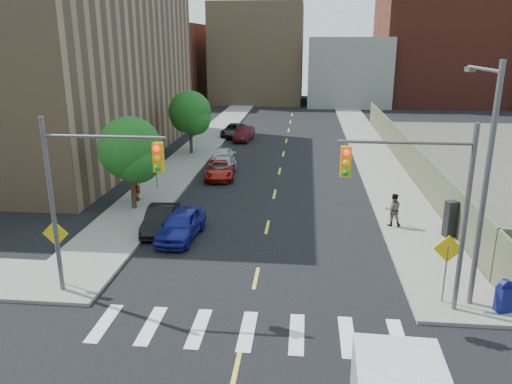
% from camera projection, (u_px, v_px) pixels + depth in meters
% --- Properties ---
extents(sidewalk_nw, '(3.50, 73.00, 0.15)m').
position_uv_depth(sidewalk_nw, '(216.00, 132.00, 53.57)').
color(sidewalk_nw, gray).
rests_on(sidewalk_nw, ground).
extents(sidewalk_ne, '(3.50, 73.00, 0.15)m').
position_uv_depth(sidewalk_ne, '(362.00, 135.00, 52.08)').
color(sidewalk_ne, gray).
rests_on(sidewalk_ne, ground).
extents(fence_north, '(0.12, 44.00, 2.50)m').
position_uv_depth(fence_north, '(405.00, 152.00, 38.72)').
color(fence_north, '#666949').
rests_on(fence_north, ground).
extents(building_nw, '(22.00, 30.00, 16.00)m').
position_uv_depth(building_nw, '(21.00, 60.00, 41.68)').
color(building_nw, '#8C6B4C').
rests_on(building_nw, ground).
extents(bg_bldg_west, '(14.00, 18.00, 12.00)m').
position_uv_depth(bg_bldg_west, '(159.00, 63.00, 80.32)').
color(bg_bldg_west, '#592319').
rests_on(bg_bldg_west, ground).
extents(bg_bldg_midwest, '(14.00, 16.00, 15.00)m').
position_uv_depth(bg_bldg_midwest, '(259.00, 53.00, 80.25)').
color(bg_bldg_midwest, '#8C6B4C').
rests_on(bg_bldg_midwest, ground).
extents(bg_bldg_center, '(12.00, 16.00, 10.00)m').
position_uv_depth(bg_bldg_center, '(347.00, 71.00, 77.74)').
color(bg_bldg_center, gray).
rests_on(bg_bldg_center, ground).
extents(bg_bldg_east, '(18.00, 18.00, 16.00)m').
position_uv_depth(bg_bldg_east, '(438.00, 51.00, 77.42)').
color(bg_bldg_east, '#592319').
rests_on(bg_bldg_east, ground).
extents(signal_nw, '(4.59, 0.30, 7.00)m').
position_uv_depth(signal_nw, '(89.00, 184.00, 18.32)').
color(signal_nw, '#59595E').
rests_on(signal_nw, ground).
extents(signal_ne, '(4.59, 0.30, 7.00)m').
position_uv_depth(signal_ne, '(423.00, 194.00, 17.17)').
color(signal_ne, '#59595E').
rests_on(signal_ne, ground).
extents(streetlight_ne, '(0.25, 3.70, 9.00)m').
position_uv_depth(streetlight_ne, '(484.00, 169.00, 17.61)').
color(streetlight_ne, '#59595E').
rests_on(streetlight_ne, ground).
extents(warn_sign_nw, '(1.06, 0.06, 2.83)m').
position_uv_depth(warn_sign_nw, '(56.00, 241.00, 19.71)').
color(warn_sign_nw, '#59595E').
rests_on(warn_sign_nw, ground).
extents(warn_sign_ne, '(1.06, 0.06, 2.83)m').
position_uv_depth(warn_sign_ne, '(447.00, 257.00, 18.27)').
color(warn_sign_ne, '#59595E').
rests_on(warn_sign_ne, ground).
extents(warn_sign_midwest, '(1.06, 0.06, 2.83)m').
position_uv_depth(warn_sign_midwest, '(156.00, 161.00, 32.55)').
color(warn_sign_midwest, '#59595E').
rests_on(warn_sign_midwest, ground).
extents(tree_west_near, '(3.66, 3.64, 5.52)m').
position_uv_depth(tree_west_near, '(131.00, 152.00, 28.38)').
color(tree_west_near, '#332114').
rests_on(tree_west_near, ground).
extents(tree_west_far, '(3.66, 3.64, 5.52)m').
position_uv_depth(tree_west_far, '(190.00, 115.00, 42.65)').
color(tree_west_far, '#332114').
rests_on(tree_west_far, ground).
extents(parked_car_blue, '(2.03, 4.35, 1.44)m').
position_uv_depth(parked_car_blue, '(181.00, 225.00, 25.01)').
color(parked_car_blue, navy).
rests_on(parked_car_blue, ground).
extents(parked_car_black, '(1.61, 4.01, 1.30)m').
position_uv_depth(parked_car_black, '(161.00, 219.00, 26.01)').
color(parked_car_black, black).
rests_on(parked_car_black, ground).
extents(parked_car_red, '(2.46, 4.59, 1.23)m').
position_uv_depth(parked_car_red, '(220.00, 170.00, 36.06)').
color(parked_car_red, '#9D180F').
rests_on(parked_car_red, ground).
extents(parked_car_silver, '(1.90, 4.57, 1.32)m').
position_uv_depth(parked_car_silver, '(222.00, 166.00, 36.91)').
color(parked_car_silver, '#A9ACB1').
rests_on(parked_car_silver, ground).
extents(parked_car_white, '(1.59, 3.84, 1.30)m').
position_uv_depth(parked_car_white, '(222.00, 156.00, 39.98)').
color(parked_car_white, silver).
rests_on(parked_car_white, ground).
extents(parked_car_maroon, '(1.83, 4.29, 1.38)m').
position_uv_depth(parked_car_maroon, '(244.00, 134.00, 49.42)').
color(parked_car_maroon, '#380B0F').
rests_on(parked_car_maroon, ground).
extents(parked_car_grey, '(2.46, 4.80, 1.30)m').
position_uv_depth(parked_car_grey, '(234.00, 130.00, 51.58)').
color(parked_car_grey, black).
rests_on(parked_car_grey, ground).
extents(mailbox, '(0.62, 0.55, 1.25)m').
position_uv_depth(mailbox, '(504.00, 296.00, 17.97)').
color(mailbox, '#0F1358').
rests_on(mailbox, sidewalk_ne).
extents(payphone, '(0.67, 0.61, 1.85)m').
position_uv_depth(payphone, '(450.00, 219.00, 24.80)').
color(payphone, black).
rests_on(payphone, sidewalk_ne).
extents(pedestrian_west, '(0.54, 0.71, 1.76)m').
position_uv_depth(pedestrian_west, '(137.00, 186.00, 30.46)').
color(pedestrian_west, gray).
rests_on(pedestrian_west, sidewalk_nw).
extents(pedestrian_east, '(0.87, 0.68, 1.77)m').
position_uv_depth(pedestrian_east, '(393.00, 210.00, 26.25)').
color(pedestrian_east, gray).
rests_on(pedestrian_east, sidewalk_ne).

